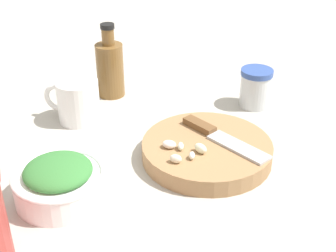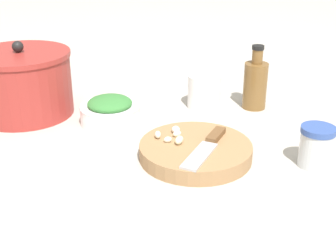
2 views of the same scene
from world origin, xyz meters
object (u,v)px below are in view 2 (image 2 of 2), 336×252
(spice_jar, at_px, (316,146))
(oil_bottle, at_px, (255,84))
(garlic_cloves, at_px, (173,135))
(stock_pot, at_px, (23,83))
(herb_bowl, at_px, (110,111))
(coffee_mug, at_px, (204,91))
(cutting_board, at_px, (196,151))
(chef_knife, at_px, (208,145))

(spice_jar, xyz_separation_m, oil_bottle, (0.06, 0.32, 0.02))
(garlic_cloves, bearing_deg, stock_pot, 126.30)
(herb_bowl, bearing_deg, coffee_mug, 1.70)
(cutting_board, distance_m, garlic_cloves, 0.06)
(chef_knife, xyz_separation_m, coffee_mug, (0.14, 0.28, 0.01))
(garlic_cloves, distance_m, coffee_mug, 0.28)
(stock_pot, bearing_deg, herb_bowl, -39.74)
(spice_jar, bearing_deg, stock_pot, 133.59)
(chef_knife, height_order, coffee_mug, coffee_mug)
(garlic_cloves, relative_size, stock_pot, 0.33)
(herb_bowl, bearing_deg, stock_pot, 140.26)
(herb_bowl, height_order, coffee_mug, coffee_mug)
(chef_knife, height_order, garlic_cloves, garlic_cloves)
(herb_bowl, bearing_deg, garlic_cloves, -68.96)
(coffee_mug, height_order, oil_bottle, oil_bottle)
(herb_bowl, bearing_deg, chef_knife, -65.00)
(chef_knife, bearing_deg, coffee_mug, -67.57)
(chef_knife, relative_size, herb_bowl, 1.09)
(chef_knife, bearing_deg, herb_bowl, -16.43)
(chef_knife, distance_m, stock_pot, 0.52)
(herb_bowl, xyz_separation_m, oil_bottle, (0.38, -0.05, 0.03))
(cutting_board, bearing_deg, garlic_cloves, 125.41)
(chef_knife, distance_m, spice_jar, 0.22)
(cutting_board, height_order, coffee_mug, coffee_mug)
(oil_bottle, bearing_deg, herb_bowl, 172.30)
(chef_knife, relative_size, garlic_cloves, 1.95)
(coffee_mug, bearing_deg, stock_pot, 162.11)
(coffee_mug, bearing_deg, spice_jar, -81.70)
(garlic_cloves, bearing_deg, chef_knife, -54.67)
(stock_pot, bearing_deg, spice_jar, -46.41)
(chef_knife, bearing_deg, oil_bottle, -91.00)
(oil_bottle, relative_size, stock_pot, 0.67)
(garlic_cloves, relative_size, herb_bowl, 0.56)
(spice_jar, distance_m, stock_pot, 0.72)
(oil_bottle, xyz_separation_m, stock_pot, (-0.56, 0.20, 0.01))
(chef_knife, bearing_deg, stock_pot, -5.28)
(herb_bowl, xyz_separation_m, coffee_mug, (0.26, 0.01, 0.01))
(herb_bowl, bearing_deg, oil_bottle, -7.70)
(oil_bottle, bearing_deg, cutting_board, -144.32)
(stock_pot, bearing_deg, chef_knife, -53.85)
(oil_bottle, bearing_deg, chef_knife, -139.57)
(cutting_board, relative_size, herb_bowl, 1.60)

